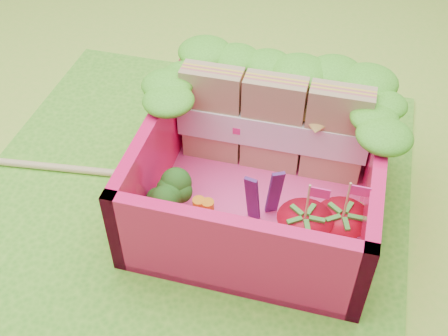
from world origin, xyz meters
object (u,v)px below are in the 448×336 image
at_px(sandwich_stack, 274,125).
at_px(chopsticks, 22,164).
at_px(bento_box, 260,172).
at_px(strawberry_left, 302,236).
at_px(broccoli, 169,197).
at_px(strawberry_right, 340,233).

distance_m(sandwich_stack, chopsticks, 1.61).
distance_m(bento_box, strawberry_left, 0.45).
relative_size(broccoli, chopsticks, 0.13).
bearing_deg(strawberry_left, sandwich_stack, 114.13).
bearing_deg(bento_box, strawberry_left, -48.07).
relative_size(sandwich_stack, chopsticks, 0.46).
xyz_separation_m(broccoli, strawberry_right, (0.94, 0.01, -0.03)).
distance_m(broccoli, strawberry_left, 0.75).
height_order(sandwich_stack, strawberry_left, sandwich_stack).
bearing_deg(broccoli, chopsticks, 169.08).
height_order(strawberry_left, chopsticks, strawberry_left).
bearing_deg(chopsticks, bento_box, 2.49).
bearing_deg(chopsticks, sandwich_stack, 14.31).
relative_size(broccoli, strawberry_right, 0.60).
bearing_deg(chopsticks, broccoli, -10.92).
bearing_deg(broccoli, strawberry_right, 0.64).
height_order(broccoli, strawberry_left, strawberry_left).
bearing_deg(chopsticks, strawberry_left, -8.34).
bearing_deg(strawberry_right, strawberry_left, -159.11).
bearing_deg(chopsticks, strawberry_right, -5.59).
distance_m(strawberry_left, chopsticks, 1.85).
xyz_separation_m(strawberry_left, chopsticks, (-1.82, 0.27, -0.18)).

